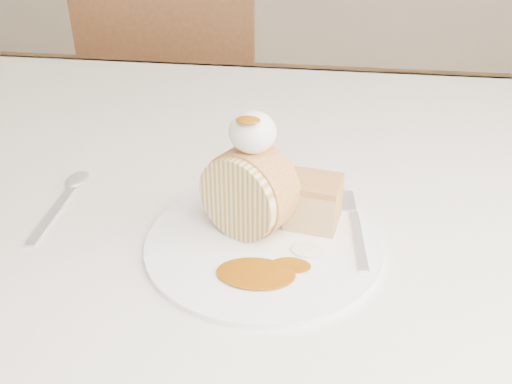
# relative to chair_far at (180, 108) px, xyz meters

# --- Properties ---
(table) EXTENTS (1.40, 0.90, 0.75)m
(table) POSITION_rel_chair_far_xyz_m (0.34, -0.73, 0.13)
(table) COLOR silver
(table) RESTS_ON ground
(chair_far) EXTENTS (0.46, 0.46, 0.93)m
(chair_far) POSITION_rel_chair_far_xyz_m (0.00, 0.00, 0.00)
(chair_far) COLOR brown
(chair_far) RESTS_ON ground
(plate) EXTENTS (0.31, 0.31, 0.01)m
(plate) POSITION_rel_chair_far_xyz_m (0.35, -0.91, 0.22)
(plate) COLOR white
(plate) RESTS_ON table
(roulade_slice) EXTENTS (0.11, 0.10, 0.10)m
(roulade_slice) POSITION_rel_chair_far_xyz_m (0.33, -0.89, 0.28)
(roulade_slice) COLOR beige
(roulade_slice) RESTS_ON plate
(cake_chunk) EXTENTS (0.07, 0.06, 0.05)m
(cake_chunk) POSITION_rel_chair_far_xyz_m (0.40, -0.87, 0.25)
(cake_chunk) COLOR #C9884C
(cake_chunk) RESTS_ON plate
(whipped_cream) EXTENTS (0.05, 0.05, 0.05)m
(whipped_cream) POSITION_rel_chair_far_xyz_m (0.33, -0.89, 0.35)
(whipped_cream) COLOR white
(whipped_cream) RESTS_ON roulade_slice
(caramel_drizzle) EXTENTS (0.03, 0.02, 0.01)m
(caramel_drizzle) POSITION_rel_chair_far_xyz_m (0.33, -0.90, 0.38)
(caramel_drizzle) COLOR #844205
(caramel_drizzle) RESTS_ON whipped_cream
(caramel_pool) EXTENTS (0.09, 0.07, 0.00)m
(caramel_pool) POSITION_rel_chair_far_xyz_m (0.35, -0.98, 0.23)
(caramel_pool) COLOR #844205
(caramel_pool) RESTS_ON plate
(fork) EXTENTS (0.04, 0.16, 0.00)m
(fork) POSITION_rel_chair_far_xyz_m (0.46, -0.90, 0.23)
(fork) COLOR silver
(fork) RESTS_ON plate
(spoon) EXTENTS (0.03, 0.16, 0.00)m
(spoon) POSITION_rel_chair_far_xyz_m (0.08, -0.89, 0.22)
(spoon) COLOR silver
(spoon) RESTS_ON table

